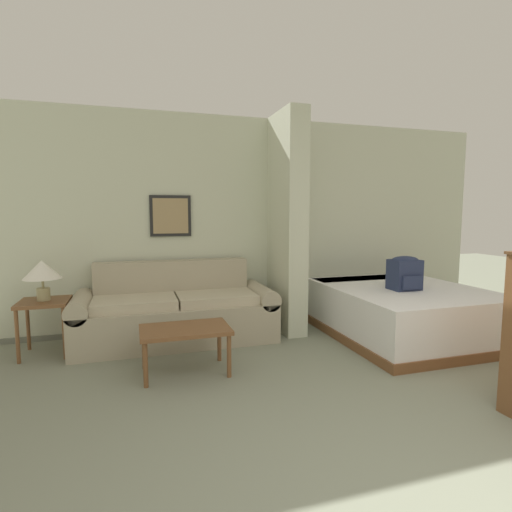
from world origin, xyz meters
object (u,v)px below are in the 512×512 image
Objects in this scene: couch at (176,312)px; bed at (402,311)px; coffee_table at (185,333)px; table_lamp at (42,271)px; backpack at (405,272)px.

couch reaches higher than bed.
table_lamp reaches higher than coffee_table.
couch is at bearing 3.05° from table_lamp.
bed is at bearing 8.36° from coffee_table.
coffee_table is 1.93× the size of table_lamp.
bed is at bearing -13.01° from couch.
coffee_table is at bearing -91.11° from couch.
bed reaches higher than coffee_table.
backpack is (-0.08, -0.13, 0.47)m from bed.
table_lamp is at bearing 170.32° from backpack.
bed is (2.54, -0.59, -0.03)m from couch.
table_lamp is 0.21× the size of bed.
backpack reaches higher than coffee_table.
backpack is at bearing 5.77° from coffee_table.
bed is (2.56, 0.38, -0.08)m from coffee_table.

